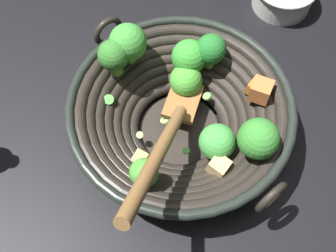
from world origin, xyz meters
name	(u,v)px	position (x,y,z in m)	size (l,w,h in m)	color
ground_plane	(179,132)	(0.00, 0.00, 0.00)	(4.00, 4.00, 0.00)	black
wok	(181,112)	(0.00, 0.00, 0.06)	(0.34, 0.38, 0.21)	black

